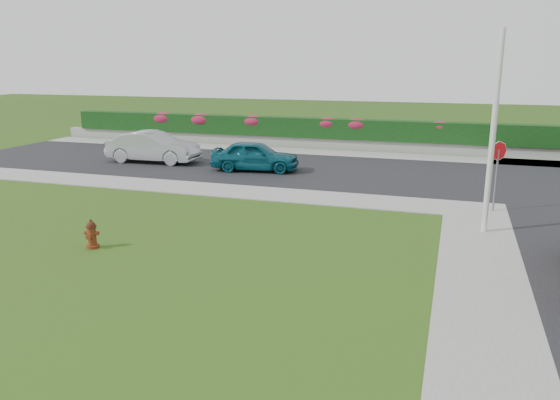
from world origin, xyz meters
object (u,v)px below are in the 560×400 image
(fire_hydrant, at_px, (92,234))
(sedan_teal, at_px, (255,156))
(sedan_silver, at_px, (153,147))
(utility_pole, at_px, (493,135))
(stop_sign, at_px, (498,160))

(fire_hydrant, xyz_separation_m, sedan_teal, (0.45, 11.15, 0.34))
(fire_hydrant, bearing_deg, sedan_silver, 105.57)
(sedan_silver, bearing_deg, fire_hydrant, -158.62)
(sedan_teal, distance_m, sedan_silver, 5.49)
(sedan_teal, distance_m, utility_pole, 11.72)
(fire_hydrant, relative_size, sedan_teal, 0.20)
(fire_hydrant, relative_size, sedan_silver, 0.17)
(fire_hydrant, height_order, sedan_silver, sedan_silver)
(fire_hydrant, xyz_separation_m, stop_sign, (10.31, 7.11, 1.35))
(sedan_teal, height_order, stop_sign, stop_sign)
(fire_hydrant, distance_m, stop_sign, 12.60)
(fire_hydrant, relative_size, utility_pole, 0.14)
(sedan_teal, bearing_deg, stop_sign, -120.46)
(fire_hydrant, xyz_separation_m, utility_pole, (9.94, 4.60, 2.47))
(sedan_teal, xyz_separation_m, stop_sign, (9.86, -4.04, 1.01))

